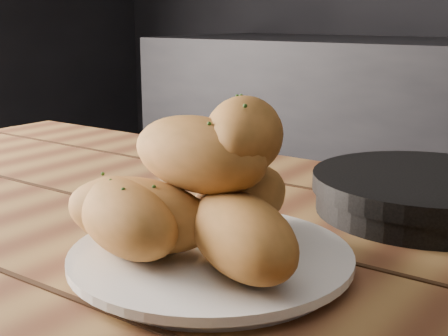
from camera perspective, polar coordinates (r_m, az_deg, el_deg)
plate at (r=0.56m, az=-1.20°, el=-8.35°), size 0.25×0.25×0.02m
bread_rolls at (r=0.55m, az=-2.54°, el=-2.28°), size 0.27×0.24×0.14m
skillet at (r=0.75m, az=18.17°, el=-2.22°), size 0.39×0.26×0.05m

